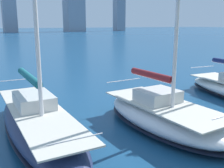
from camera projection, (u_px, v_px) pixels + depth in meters
name	position (u px, v px, depth m)	size (l,w,h in m)	color
sailboat_maroon	(163.00, 114.00, 11.98)	(3.42, 7.39, 11.83)	white
sailboat_teal	(38.00, 122.00, 10.93)	(2.64, 9.57, 11.14)	navy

